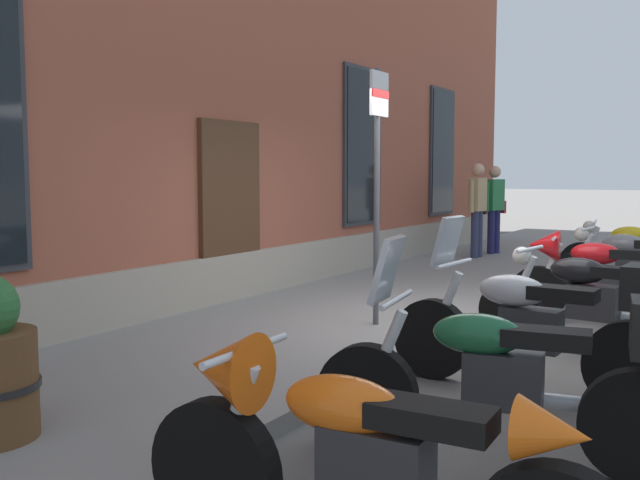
{
  "coord_description": "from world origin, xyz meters",
  "views": [
    {
      "loc": [
        -6.86,
        -2.52,
        1.68
      ],
      "look_at": [
        -1.18,
        0.91,
        1.06
      ],
      "focal_mm": 40.43,
      "sensor_mm": 36.0,
      "label": 1
    }
  ],
  "objects_px": {
    "motorcycle_silver_touring": "(540,324)",
    "motorcycle_grey_naked": "(630,269)",
    "motorcycle_red_sport": "(597,275)",
    "parking_sign": "(378,162)",
    "motorcycle_orange_sport": "(347,452)",
    "pedestrian_striped_shirt": "(494,204)",
    "motorcycle_yellow_naked": "(635,255)",
    "motorcycle_black_naked": "(586,303)",
    "pedestrian_tan_coat": "(477,205)",
    "motorcycle_green_touring": "(516,373)"
  },
  "relations": [
    {
      "from": "motorcycle_grey_naked",
      "to": "motorcycle_yellow_naked",
      "type": "relative_size",
      "value": 0.96
    },
    {
      "from": "motorcycle_red_sport",
      "to": "pedestrian_tan_coat",
      "type": "height_order",
      "value": "pedestrian_tan_coat"
    },
    {
      "from": "motorcycle_black_naked",
      "to": "motorcycle_grey_naked",
      "type": "distance_m",
      "value": 2.75
    },
    {
      "from": "motorcycle_orange_sport",
      "to": "motorcycle_yellow_naked",
      "type": "xyz_separation_m",
      "value": [
        8.77,
        0.06,
        -0.06
      ]
    },
    {
      "from": "motorcycle_red_sport",
      "to": "parking_sign",
      "type": "distance_m",
      "value": 2.8
    },
    {
      "from": "pedestrian_tan_coat",
      "to": "parking_sign",
      "type": "bearing_deg",
      "value": -170.24
    },
    {
      "from": "motorcycle_red_sport",
      "to": "pedestrian_striped_shirt",
      "type": "xyz_separation_m",
      "value": [
        5.29,
        2.83,
        0.51
      ]
    },
    {
      "from": "motorcycle_green_touring",
      "to": "pedestrian_tan_coat",
      "type": "height_order",
      "value": "pedestrian_tan_coat"
    },
    {
      "from": "motorcycle_yellow_naked",
      "to": "pedestrian_tan_coat",
      "type": "bearing_deg",
      "value": 63.06
    },
    {
      "from": "motorcycle_black_naked",
      "to": "pedestrian_tan_coat",
      "type": "relative_size",
      "value": 1.24
    },
    {
      "from": "motorcycle_orange_sport",
      "to": "motorcycle_yellow_naked",
      "type": "bearing_deg",
      "value": 0.4
    },
    {
      "from": "motorcycle_black_naked",
      "to": "pedestrian_striped_shirt",
      "type": "bearing_deg",
      "value": 24.11
    },
    {
      "from": "motorcycle_yellow_naked",
      "to": "parking_sign",
      "type": "relative_size",
      "value": 0.84
    },
    {
      "from": "motorcycle_black_naked",
      "to": "pedestrian_striped_shirt",
      "type": "xyz_separation_m",
      "value": [
        6.64,
        2.97,
        0.6
      ]
    },
    {
      "from": "motorcycle_grey_naked",
      "to": "motorcycle_green_touring",
      "type": "bearing_deg",
      "value": -178.18
    },
    {
      "from": "motorcycle_black_naked",
      "to": "parking_sign",
      "type": "height_order",
      "value": "parking_sign"
    },
    {
      "from": "motorcycle_green_touring",
      "to": "motorcycle_silver_touring",
      "type": "bearing_deg",
      "value": 8.81
    },
    {
      "from": "motorcycle_green_touring",
      "to": "pedestrian_tan_coat",
      "type": "distance_m",
      "value": 9.31
    },
    {
      "from": "motorcycle_yellow_naked",
      "to": "pedestrian_striped_shirt",
      "type": "relative_size",
      "value": 1.29
    },
    {
      "from": "motorcycle_black_naked",
      "to": "pedestrian_striped_shirt",
      "type": "height_order",
      "value": "pedestrian_striped_shirt"
    },
    {
      "from": "motorcycle_orange_sport",
      "to": "pedestrian_striped_shirt",
      "type": "bearing_deg",
      "value": 14.63
    },
    {
      "from": "motorcycle_yellow_naked",
      "to": "motorcycle_green_touring",
      "type": "bearing_deg",
      "value": -177.44
    },
    {
      "from": "motorcycle_red_sport",
      "to": "pedestrian_tan_coat",
      "type": "distance_m",
      "value": 5.35
    },
    {
      "from": "pedestrian_striped_shirt",
      "to": "motorcycle_grey_naked",
      "type": "bearing_deg",
      "value": -142.68
    },
    {
      "from": "motorcycle_red_sport",
      "to": "pedestrian_tan_coat",
      "type": "relative_size",
      "value": 1.18
    },
    {
      "from": "motorcycle_black_naked",
      "to": "pedestrian_striped_shirt",
      "type": "distance_m",
      "value": 7.3
    },
    {
      "from": "motorcycle_green_touring",
      "to": "parking_sign",
      "type": "relative_size",
      "value": 0.84
    },
    {
      "from": "motorcycle_grey_naked",
      "to": "parking_sign",
      "type": "distance_m",
      "value": 3.92
    },
    {
      "from": "motorcycle_green_touring",
      "to": "motorcycle_red_sport",
      "type": "distance_m",
      "value": 4.26
    },
    {
      "from": "motorcycle_black_naked",
      "to": "motorcycle_red_sport",
      "type": "bearing_deg",
      "value": 6.15
    },
    {
      "from": "motorcycle_silver_touring",
      "to": "motorcycle_grey_naked",
      "type": "xyz_separation_m",
      "value": [
        4.27,
        -0.03,
        -0.07
      ]
    },
    {
      "from": "motorcycle_silver_touring",
      "to": "motorcycle_orange_sport",
      "type": "bearing_deg",
      "value": 178.97
    },
    {
      "from": "motorcycle_orange_sport",
      "to": "pedestrian_tan_coat",
      "type": "relative_size",
      "value": 1.26
    },
    {
      "from": "motorcycle_grey_naked",
      "to": "pedestrian_striped_shirt",
      "type": "distance_m",
      "value": 4.93
    },
    {
      "from": "motorcycle_grey_naked",
      "to": "motorcycle_red_sport",
      "type": "bearing_deg",
      "value": 174.21
    },
    {
      "from": "motorcycle_yellow_naked",
      "to": "parking_sign",
      "type": "bearing_deg",
      "value": 159.11
    },
    {
      "from": "motorcycle_green_touring",
      "to": "pedestrian_striped_shirt",
      "type": "height_order",
      "value": "pedestrian_striped_shirt"
    },
    {
      "from": "motorcycle_orange_sport",
      "to": "motorcycle_black_naked",
      "type": "distance_m",
      "value": 4.41
    },
    {
      "from": "motorcycle_orange_sport",
      "to": "motorcycle_green_touring",
      "type": "height_order",
      "value": "motorcycle_green_touring"
    },
    {
      "from": "motorcycle_silver_touring",
      "to": "motorcycle_yellow_naked",
      "type": "bearing_deg",
      "value": 1.1
    },
    {
      "from": "motorcycle_green_touring",
      "to": "motorcycle_black_naked",
      "type": "bearing_deg",
      "value": 3.46
    },
    {
      "from": "motorcycle_orange_sport",
      "to": "pedestrian_tan_coat",
      "type": "height_order",
      "value": "pedestrian_tan_coat"
    },
    {
      "from": "motorcycle_orange_sport",
      "to": "parking_sign",
      "type": "bearing_deg",
      "value": 25.04
    },
    {
      "from": "motorcycle_silver_touring",
      "to": "pedestrian_striped_shirt",
      "type": "relative_size",
      "value": 1.3
    },
    {
      "from": "motorcycle_orange_sport",
      "to": "motorcycle_green_touring",
      "type": "relative_size",
      "value": 1.0
    },
    {
      "from": "motorcycle_silver_touring",
      "to": "motorcycle_yellow_naked",
      "type": "distance_m",
      "value": 5.89
    },
    {
      "from": "motorcycle_silver_touring",
      "to": "motorcycle_grey_naked",
      "type": "bearing_deg",
      "value": -0.43
    },
    {
      "from": "motorcycle_red_sport",
      "to": "motorcycle_yellow_naked",
      "type": "height_order",
      "value": "motorcycle_red_sport"
    },
    {
      "from": "motorcycle_yellow_naked",
      "to": "parking_sign",
      "type": "distance_m",
      "value": 5.25
    },
    {
      "from": "motorcycle_silver_touring",
      "to": "motorcycle_black_naked",
      "type": "height_order",
      "value": "motorcycle_silver_touring"
    }
  ]
}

